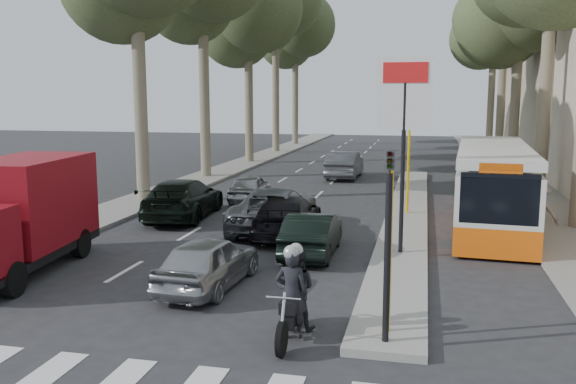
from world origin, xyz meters
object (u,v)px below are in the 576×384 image
silver_hatchback (208,262)px  motorcycle (294,294)px  city_bus (492,183)px  dark_hatchback (312,234)px  red_truck (19,213)px

silver_hatchback → motorcycle: 3.58m
silver_hatchback → motorcycle: size_ratio=1.74×
city_bus → dark_hatchback: bearing=-130.4°
dark_hatchback → motorcycle: bearing=95.8°
city_bus → motorcycle: 12.49m
silver_hatchback → dark_hatchback: bearing=-113.8°
dark_hatchback → motorcycle: 6.03m
city_bus → motorcycle: (-4.70, -11.55, -0.66)m
silver_hatchback → dark_hatchback: size_ratio=0.99×
motorcycle → silver_hatchback: bearing=136.9°
red_truck → city_bus: (12.52, 8.86, -0.05)m
dark_hatchback → red_truck: (-7.08, -3.28, 0.92)m
silver_hatchback → city_bus: bearing=-124.7°
silver_hatchback → city_bus: 11.70m
silver_hatchback → motorcycle: motorcycle is taller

